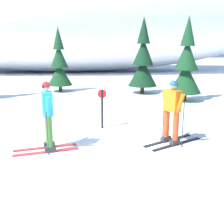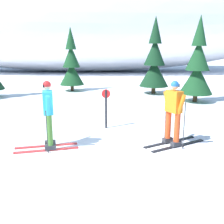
% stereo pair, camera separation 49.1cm
% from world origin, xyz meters
% --- Properties ---
extents(ground_plane, '(120.00, 120.00, 0.00)m').
position_xyz_m(ground_plane, '(0.00, 0.00, 0.00)').
color(ground_plane, white).
extents(skier_orange_jacket, '(1.77, 1.26, 1.75)m').
position_xyz_m(skier_orange_jacket, '(1.66, 0.84, 0.91)').
color(skier_orange_jacket, black).
rests_on(skier_orange_jacket, ground).
extents(skier_cyan_jacket, '(1.68, 0.80, 1.78)m').
position_xyz_m(skier_cyan_jacket, '(-1.59, 0.62, 0.93)').
color(skier_cyan_jacket, red).
rests_on(skier_cyan_jacket, ground).
extents(pine_tree_center_left, '(1.45, 1.45, 3.75)m').
position_xyz_m(pine_tree_center_left, '(-2.32, 10.08, 1.57)').
color(pine_tree_center_left, '#47301E').
rests_on(pine_tree_center_left, ground).
extents(pine_tree_center_right, '(1.64, 1.64, 4.24)m').
position_xyz_m(pine_tree_center_right, '(2.45, 9.07, 1.77)').
color(pine_tree_center_right, '#47301E').
rests_on(pine_tree_center_right, ground).
extents(pine_tree_far_right, '(1.56, 1.56, 4.03)m').
position_xyz_m(pine_tree_far_right, '(4.10, 6.70, 1.69)').
color(pine_tree_far_right, '#47301E').
rests_on(pine_tree_far_right, ground).
extents(snow_ridge_background, '(47.92, 14.21, 12.24)m').
position_xyz_m(snow_ridge_background, '(-2.79, 23.51, 6.12)').
color(snow_ridge_background, white).
rests_on(snow_ridge_background, ground).
extents(trail_marker_post, '(0.28, 0.07, 1.28)m').
position_xyz_m(trail_marker_post, '(-0.15, 2.43, 0.73)').
color(trail_marker_post, black).
rests_on(trail_marker_post, ground).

